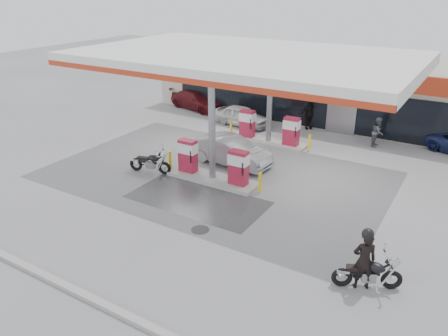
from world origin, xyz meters
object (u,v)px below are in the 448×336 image
object	(u,v)px
parked_motorcycle	(151,163)
attendant	(378,132)
hatchback_silver	(231,151)
parked_car_left	(197,100)
main_motorcycle	(368,274)
biker_main	(364,261)
pump_island_far	(269,132)
sedan_white	(242,116)
pump_island_near	(212,167)
biker_walking	(309,114)

from	to	relation	value
parked_motorcycle	attendant	world-z (taller)	attendant
hatchback_silver	parked_car_left	world-z (taller)	hatchback_silver
main_motorcycle	biker_main	world-z (taller)	biker_main
pump_island_far	hatchback_silver	size ratio (longest dim) A/B	1.18
parked_motorcycle	parked_car_left	bearing A→B (deg)	99.62
sedan_white	pump_island_near	bearing A→B (deg)	-154.67
biker_main	pump_island_near	bearing A→B (deg)	-57.24
parked_motorcycle	biker_walking	bearing A→B (deg)	55.35
pump_island_far	parked_motorcycle	distance (m)	7.46
pump_island_far	sedan_white	xyz separation A→B (m)	(-2.99, 2.20, -0.07)
pump_island_near	pump_island_far	world-z (taller)	same
parked_motorcycle	parked_car_left	distance (m)	11.74
attendant	sedan_white	bearing A→B (deg)	93.88
pump_island_far	parked_car_left	world-z (taller)	pump_island_far
pump_island_near	biker_walking	size ratio (longest dim) A/B	2.71
hatchback_silver	attendant	bearing A→B (deg)	-36.70
sedan_white	hatchback_silver	bearing A→B (deg)	-150.61
pump_island_near	hatchback_silver	xyz separation A→B (m)	(-0.31, 2.20, 0.01)
main_motorcycle	hatchback_silver	distance (m)	10.69
pump_island_near	parked_motorcycle	xyz separation A→B (m)	(-3.10, -0.78, -0.21)
pump_island_near	pump_island_far	bearing A→B (deg)	90.00
pump_island_near	parked_car_left	bearing A→B (deg)	127.70
pump_island_near	pump_island_far	size ratio (longest dim) A/B	1.00
attendant	biker_walking	distance (m)	4.63
main_motorcycle	biker_main	bearing A→B (deg)	-178.81
main_motorcycle	sedan_white	distance (m)	16.71
parked_car_left	parked_motorcycle	bearing A→B (deg)	-143.37
sedan_white	attendant	xyz separation A→B (m)	(8.48, 0.60, 0.21)
pump_island_near	hatchback_silver	size ratio (longest dim) A/B	1.18
pump_island_far	attendant	distance (m)	6.16
biker_walking	parked_motorcycle	bearing A→B (deg)	-151.55
biker_main	sedan_white	distance (m)	16.67
pump_island_near	attendant	size ratio (longest dim) A/B	3.01
attendant	main_motorcycle	bearing A→B (deg)	-167.85
pump_island_near	parked_car_left	world-z (taller)	pump_island_near
pump_island_near	attendant	xyz separation A→B (m)	(5.49, 8.80, 0.14)
biker_main	pump_island_far	bearing A→B (deg)	-81.34
biker_main	attendant	xyz separation A→B (m)	(-2.65, 13.01, -0.12)
main_motorcycle	sedan_white	xyz separation A→B (m)	(-11.30, 12.32, 0.15)
pump_island_near	biker_main	size ratio (longest dim) A/B	2.63
pump_island_near	sedan_white	xyz separation A→B (m)	(-2.99, 8.20, -0.07)
pump_island_far	parked_motorcycle	bearing A→B (deg)	-114.56
main_motorcycle	attendant	bearing A→B (deg)	75.95
main_motorcycle	sedan_white	bearing A→B (deg)	106.16
hatchback_silver	parked_motorcycle	bearing A→B (deg)	141.47
pump_island_near	parked_car_left	size ratio (longest dim) A/B	1.12
pump_island_far	hatchback_silver	bearing A→B (deg)	-94.63
biker_walking	biker_main	bearing A→B (deg)	-103.43
biker_main	hatchback_silver	bearing A→B (deg)	-67.09
main_motorcycle	parked_car_left	size ratio (longest dim) A/B	0.43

